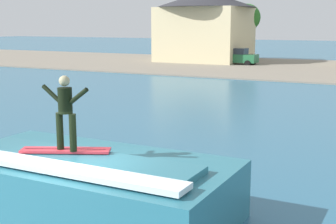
{
  "coord_description": "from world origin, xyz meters",
  "views": [
    {
      "loc": [
        6.35,
        -7.57,
        4.4
      ],
      "look_at": [
        -0.1,
        4.91,
        1.8
      ],
      "focal_mm": 50.78,
      "sensor_mm": 36.0,
      "label": 1
    }
  ],
  "objects_px": {
    "surfboard": "(66,150)",
    "surfer": "(65,109)",
    "tree_tall_bare": "(247,18)",
    "wave_crest": "(88,186)",
    "house_with_chimney": "(205,23)",
    "car_near_shore": "(239,57)"
  },
  "relations": [
    {
      "from": "surfboard",
      "to": "surfer",
      "type": "relative_size",
      "value": 1.19
    },
    {
      "from": "surfer",
      "to": "tree_tall_bare",
      "type": "xyz_separation_m",
      "value": [
        -11.81,
        48.92,
        2.66
      ]
    },
    {
      "from": "surfboard",
      "to": "surfer",
      "type": "distance_m",
      "value": 0.99
    },
    {
      "from": "wave_crest",
      "to": "surfer",
      "type": "xyz_separation_m",
      "value": [
        -0.39,
        -0.21,
        1.82
      ]
    },
    {
      "from": "surfboard",
      "to": "tree_tall_bare",
      "type": "relative_size",
      "value": 0.29
    },
    {
      "from": "tree_tall_bare",
      "to": "wave_crest",
      "type": "bearing_deg",
      "value": -75.94
    },
    {
      "from": "house_with_chimney",
      "to": "tree_tall_bare",
      "type": "distance_m",
      "value": 5.94
    },
    {
      "from": "surfboard",
      "to": "house_with_chimney",
      "type": "relative_size",
      "value": 0.17
    },
    {
      "from": "surfer",
      "to": "tree_tall_bare",
      "type": "distance_m",
      "value": 50.4
    },
    {
      "from": "car_near_shore",
      "to": "tree_tall_bare",
      "type": "xyz_separation_m",
      "value": [
        -1.58,
        7.33,
        4.25
      ]
    },
    {
      "from": "house_with_chimney",
      "to": "tree_tall_bare",
      "type": "height_order",
      "value": "house_with_chimney"
    },
    {
      "from": "car_near_shore",
      "to": "house_with_chimney",
      "type": "bearing_deg",
      "value": 152.99
    },
    {
      "from": "house_with_chimney",
      "to": "tree_tall_bare",
      "type": "bearing_deg",
      "value": 53.22
    },
    {
      "from": "wave_crest",
      "to": "surfer",
      "type": "height_order",
      "value": "surfer"
    },
    {
      "from": "house_with_chimney",
      "to": "car_near_shore",
      "type": "bearing_deg",
      "value": -27.01
    },
    {
      "from": "surfer",
      "to": "tree_tall_bare",
      "type": "height_order",
      "value": "tree_tall_bare"
    },
    {
      "from": "surfboard",
      "to": "surfer",
      "type": "height_order",
      "value": "surfer"
    },
    {
      "from": "surfer",
      "to": "car_near_shore",
      "type": "bearing_deg",
      "value": 103.81
    },
    {
      "from": "surfboard",
      "to": "car_near_shore",
      "type": "relative_size",
      "value": 0.52
    },
    {
      "from": "car_near_shore",
      "to": "tree_tall_bare",
      "type": "relative_size",
      "value": 0.56
    },
    {
      "from": "wave_crest",
      "to": "surfer",
      "type": "bearing_deg",
      "value": -151.39
    },
    {
      "from": "car_near_shore",
      "to": "surfboard",
      "type": "bearing_deg",
      "value": -76.3
    }
  ]
}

